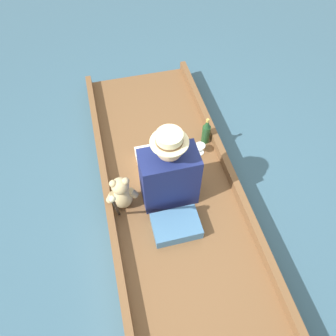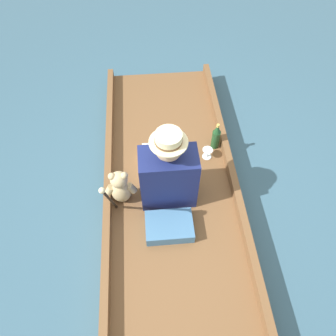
{
  "view_description": "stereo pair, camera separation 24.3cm",
  "coord_description": "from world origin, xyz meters",
  "views": [
    {
      "loc": [
        -0.4,
        -1.51,
        2.62
      ],
      "look_at": [
        -0.03,
        -0.01,
        0.5
      ],
      "focal_mm": 35.0,
      "sensor_mm": 36.0,
      "label": 1
    },
    {
      "loc": [
        -0.16,
        -1.55,
        2.62
      ],
      "look_at": [
        -0.03,
        -0.01,
        0.5
      ],
      "focal_mm": 35.0,
      "sensor_mm": 36.0,
      "label": 2
    }
  ],
  "objects": [
    {
      "name": "ground_plane",
      "position": [
        0.0,
        0.0,
        0.0
      ],
      "size": [
        16.0,
        16.0,
        0.0
      ],
      "primitive_type": "plane",
      "color": "#385B70"
    },
    {
      "name": "punt_boat",
      "position": [
        0.0,
        0.0,
        0.07
      ],
      "size": [
        1.18,
        3.33,
        0.23
      ],
      "color": "brown",
      "rests_on": "ground_plane"
    },
    {
      "name": "seat_cushion",
      "position": [
        -0.05,
        -0.37,
        0.18
      ],
      "size": [
        0.39,
        0.27,
        0.1
      ],
      "color": "teal",
      "rests_on": "punt_boat"
    },
    {
      "name": "seated_person",
      "position": [
        -0.03,
        0.02,
        0.42
      ],
      "size": [
        0.46,
        0.68,
        0.82
      ],
      "rotation": [
        0.0,
        0.0,
        -0.09
      ],
      "color": "white",
      "rests_on": "punt_boat"
    },
    {
      "name": "teddy_bear",
      "position": [
        -0.44,
        -0.04,
        0.31
      ],
      "size": [
        0.27,
        0.16,
        0.39
      ],
      "color": "tan",
      "rests_on": "punt_boat"
    },
    {
      "name": "wine_glass",
      "position": [
        0.38,
        0.37,
        0.2
      ],
      "size": [
        0.1,
        0.1,
        0.1
      ],
      "color": "silver",
      "rests_on": "punt_boat"
    },
    {
      "name": "walking_cane",
      "position": [
        -0.49,
        -0.29,
        0.56
      ],
      "size": [
        0.04,
        0.32,
        0.74
      ],
      "color": "black",
      "rests_on": "punt_boat"
    },
    {
      "name": "champagne_bottle",
      "position": [
        0.47,
        0.49,
        0.27
      ],
      "size": [
        0.08,
        0.08,
        0.31
      ],
      "color": "#1E4723",
      "rests_on": "punt_boat"
    }
  ]
}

